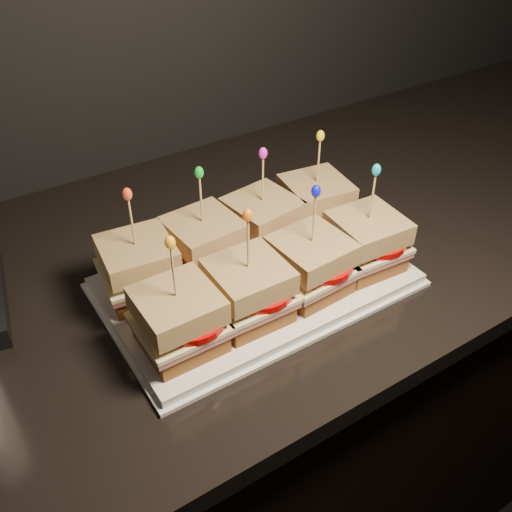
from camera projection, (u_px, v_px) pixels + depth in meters
cabinet at (211, 440)px, 1.15m from camera, size 2.24×0.64×0.86m
granite_slab at (197, 268)px, 0.87m from camera, size 2.28×0.68×0.03m
platter at (256, 282)px, 0.81m from camera, size 0.41×0.25×0.02m
platter_rim at (256, 285)px, 0.81m from camera, size 0.42×0.27×0.01m
sandwich_0_bread_bot at (142, 284)px, 0.77m from camera, size 0.10×0.10×0.02m
sandwich_0_ham at (140, 274)px, 0.76m from camera, size 0.11×0.11×0.01m
sandwich_0_cheese at (140, 270)px, 0.76m from camera, size 0.11×0.11×0.01m
sandwich_0_tomato at (149, 265)px, 0.75m from camera, size 0.09×0.09×0.01m
sandwich_0_bread_top at (137, 254)px, 0.74m from camera, size 0.10×0.10×0.03m
sandwich_0_pick at (132, 225)px, 0.71m from camera, size 0.00×0.00×0.09m
sandwich_0_frill at (127, 194)px, 0.69m from camera, size 0.01×0.01×0.02m
sandwich_1_bread_bot at (205, 260)px, 0.81m from camera, size 0.10×0.10×0.02m
sandwich_1_ham at (204, 251)px, 0.80m from camera, size 0.11×0.10×0.01m
sandwich_1_cheese at (204, 247)px, 0.80m from camera, size 0.11×0.10×0.01m
sandwich_1_tomato at (214, 242)px, 0.80m from camera, size 0.09×0.09×0.01m
sandwich_1_bread_top at (203, 231)px, 0.78m from camera, size 0.10×0.10×0.03m
sandwich_1_pick at (201, 202)px, 0.75m from camera, size 0.00×0.00×0.09m
sandwich_1_frill at (199, 172)px, 0.73m from camera, size 0.01×0.01×0.02m
sandwich_2_bread_bot at (262, 238)px, 0.86m from camera, size 0.10×0.10×0.02m
sandwich_2_ham at (262, 229)px, 0.85m from camera, size 0.11×0.11×0.01m
sandwich_2_cheese at (262, 225)px, 0.84m from camera, size 0.11×0.11×0.01m
sandwich_2_tomato at (272, 221)px, 0.84m from camera, size 0.09×0.09×0.01m
sandwich_2_bread_top at (263, 210)px, 0.82m from camera, size 0.10×0.10×0.03m
sandwich_2_pick at (263, 182)px, 0.80m from camera, size 0.00×0.00×0.09m
sandwich_2_frill at (263, 153)px, 0.77m from camera, size 0.01×0.01×0.02m
sandwich_3_bread_bot at (314, 219)px, 0.90m from camera, size 0.10×0.10×0.02m
sandwich_3_ham at (315, 210)px, 0.89m from camera, size 0.11×0.11×0.01m
sandwich_3_cheese at (315, 206)px, 0.88m from camera, size 0.11×0.11×0.01m
sandwich_3_tomato at (324, 201)px, 0.88m from camera, size 0.09×0.09×0.01m
sandwich_3_bread_top at (316, 191)px, 0.87m from camera, size 0.10×0.10×0.03m
sandwich_3_pick at (318, 164)px, 0.84m from camera, size 0.00×0.00×0.09m
sandwich_3_frill at (320, 136)px, 0.81m from camera, size 0.01×0.01×0.02m
sandwich_4_bread_bot at (181, 336)px, 0.69m from camera, size 0.09×0.09×0.02m
sandwich_4_ham at (180, 327)px, 0.68m from camera, size 0.10×0.10×0.01m
sandwich_4_cheese at (179, 322)px, 0.68m from camera, size 0.10×0.10×0.01m
sandwich_4_tomato at (190, 317)px, 0.68m from camera, size 0.09×0.09×0.01m
sandwich_4_bread_top at (177, 305)px, 0.66m from camera, size 0.09×0.09×0.03m
sandwich_4_pick at (174, 275)px, 0.63m from camera, size 0.00×0.00×0.09m
sandwich_4_frill at (170, 243)px, 0.61m from camera, size 0.01×0.01×0.02m
sandwich_5_bread_bot at (249, 307)px, 0.74m from camera, size 0.09×0.09×0.02m
sandwich_5_ham at (249, 297)px, 0.73m from camera, size 0.10×0.10×0.01m
sandwich_5_cheese at (248, 293)px, 0.72m from camera, size 0.10×0.10×0.01m
sandwich_5_tomato at (259, 288)px, 0.72m from camera, size 0.09×0.09×0.01m
sandwich_5_bread_top at (248, 276)px, 0.70m from camera, size 0.09×0.09×0.03m
sandwich_5_pick at (248, 247)px, 0.68m from camera, size 0.00×0.00×0.09m
sandwich_5_frill at (248, 215)px, 0.65m from camera, size 0.01×0.01×0.02m
sandwich_6_bread_bot at (309, 280)px, 0.78m from camera, size 0.10×0.10×0.02m
sandwich_6_ham at (310, 271)px, 0.77m from camera, size 0.10×0.10×0.01m
sandwich_6_cheese at (310, 267)px, 0.76m from camera, size 0.11×0.10×0.01m
sandwich_6_tomato at (321, 262)px, 0.76m from camera, size 0.09×0.09×0.01m
sandwich_6_bread_top at (311, 251)px, 0.75m from camera, size 0.10×0.10×0.03m
sandwich_6_pick at (314, 222)px, 0.72m from camera, size 0.00×0.00×0.09m
sandwich_6_frill at (316, 191)px, 0.69m from camera, size 0.01×0.01×0.02m
sandwich_7_bread_bot at (364, 257)px, 0.82m from camera, size 0.10×0.10×0.02m
sandwich_7_ham at (365, 248)px, 0.81m from camera, size 0.10×0.10×0.01m
sandwich_7_cheese at (366, 244)px, 0.80m from camera, size 0.11×0.10×0.01m
sandwich_7_tomato at (376, 239)px, 0.80m from camera, size 0.09×0.09×0.01m
sandwich_7_bread_top at (368, 228)px, 0.79m from camera, size 0.10×0.10×0.03m
sandwich_7_pick at (372, 200)px, 0.76m from camera, size 0.00×0.00×0.09m
sandwich_7_frill at (376, 170)px, 0.73m from camera, size 0.01×0.01×0.02m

